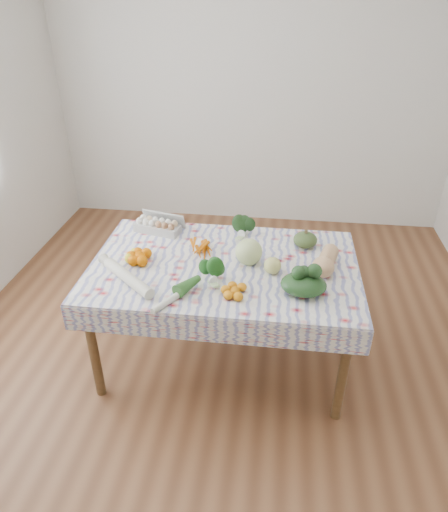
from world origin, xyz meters
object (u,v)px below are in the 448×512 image
(egg_carton, at_px, (157,227))
(grapefruit, at_px, (272,266))
(dining_table, at_px, (224,275))
(butternut_squash, at_px, (326,260))
(cabbage, at_px, (249,252))
(kabocha_squash, at_px, (305,240))

(egg_carton, distance_m, grapefruit, 0.92)
(dining_table, xyz_separation_m, butternut_squash, (0.62, 0.02, 0.15))
(cabbage, xyz_separation_m, grapefruit, (0.15, -0.09, -0.03))
(dining_table, distance_m, grapefruit, 0.34)
(grapefruit, bearing_deg, cabbage, 149.18)
(egg_carton, relative_size, kabocha_squash, 2.06)
(cabbage, distance_m, grapefruit, 0.18)
(dining_table, relative_size, butternut_squash, 5.51)
(egg_carton, relative_size, grapefruit, 3.10)
(egg_carton, xyz_separation_m, cabbage, (0.67, -0.34, 0.04))
(cabbage, bearing_deg, butternut_squash, -0.82)
(butternut_squash, bearing_deg, kabocha_squash, 129.43)
(egg_carton, height_order, kabocha_squash, kabocha_squash)
(kabocha_squash, bearing_deg, cabbage, -143.56)
(dining_table, relative_size, kabocha_squash, 10.21)
(egg_carton, xyz_separation_m, grapefruit, (0.82, -0.43, 0.01))
(egg_carton, height_order, butternut_squash, butternut_squash)
(dining_table, bearing_deg, cabbage, 9.68)
(kabocha_squash, height_order, cabbage, cabbage)
(dining_table, bearing_deg, grapefruit, -12.00)
(grapefruit, bearing_deg, kabocha_squash, 59.93)
(cabbage, bearing_deg, grapefruit, -30.82)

